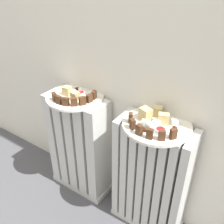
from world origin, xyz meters
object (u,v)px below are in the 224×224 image
(fork, at_px, (151,125))
(plate_right, at_px, (157,125))
(radiator_right, at_px, (151,179))
(jam_bowl_right, at_px, (160,130))
(radiator_left, at_px, (79,146))
(plate_left, at_px, (75,97))
(jam_bowl_left, at_px, (81,94))

(fork, bearing_deg, plate_right, 55.42)
(fork, bearing_deg, radiator_right, 55.42)
(jam_bowl_right, xyz_separation_m, fork, (-0.05, 0.03, -0.01))
(radiator_left, xyz_separation_m, fork, (0.43, -0.02, 0.32))
(plate_right, bearing_deg, jam_bowl_right, -53.73)
(radiator_right, xyz_separation_m, fork, (-0.02, -0.02, 0.32))
(radiator_right, height_order, jam_bowl_right, jam_bowl_right)
(radiator_left, height_order, jam_bowl_right, jam_bowl_right)
(plate_left, bearing_deg, fork, -3.05)
(radiator_right, xyz_separation_m, jam_bowl_right, (0.04, -0.05, 0.33))
(radiator_right, bearing_deg, radiator_left, 180.00)
(radiator_left, height_order, jam_bowl_left, jam_bowl_left)
(jam_bowl_left, bearing_deg, fork, -4.72)
(plate_left, relative_size, jam_bowl_left, 6.65)
(radiator_left, bearing_deg, jam_bowl_left, 19.56)
(jam_bowl_right, bearing_deg, plate_right, 126.27)
(jam_bowl_right, relative_size, fork, 0.46)
(plate_left, height_order, fork, fork)
(radiator_left, xyz_separation_m, radiator_right, (0.45, -0.00, 0.00))
(plate_left, bearing_deg, radiator_right, 0.00)
(jam_bowl_left, relative_size, fork, 0.48)
(jam_bowl_right, height_order, fork, jam_bowl_right)
(radiator_left, height_order, fork, fork)
(radiator_left, relative_size, jam_bowl_right, 14.68)
(fork, bearing_deg, jam_bowl_left, 175.28)
(radiator_left, distance_m, jam_bowl_left, 0.34)
(jam_bowl_left, xyz_separation_m, jam_bowl_right, (0.45, -0.06, -0.00))
(jam_bowl_left, bearing_deg, plate_right, -1.41)
(jam_bowl_left, bearing_deg, plate_left, -160.44)
(radiator_right, xyz_separation_m, plate_left, (-0.45, 0.00, 0.31))
(radiator_left, relative_size, fork, 6.79)
(plate_left, distance_m, jam_bowl_left, 0.04)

